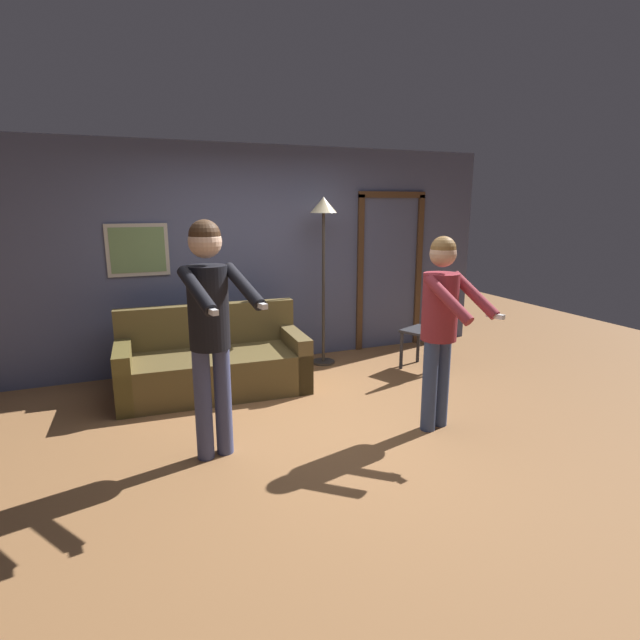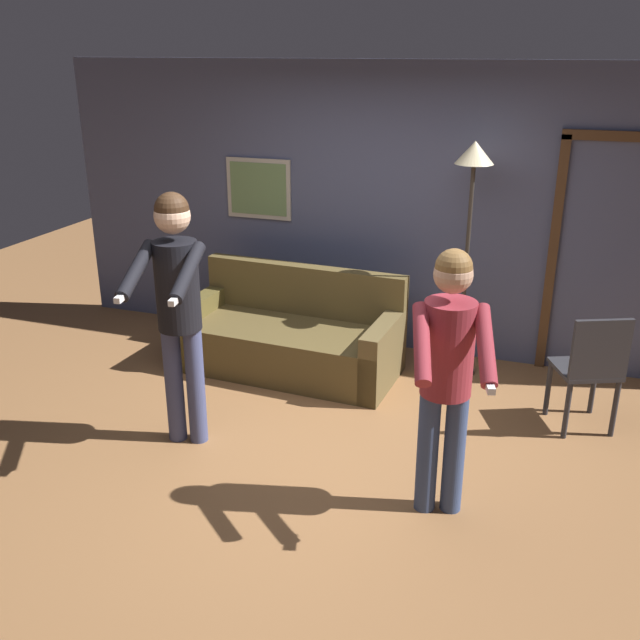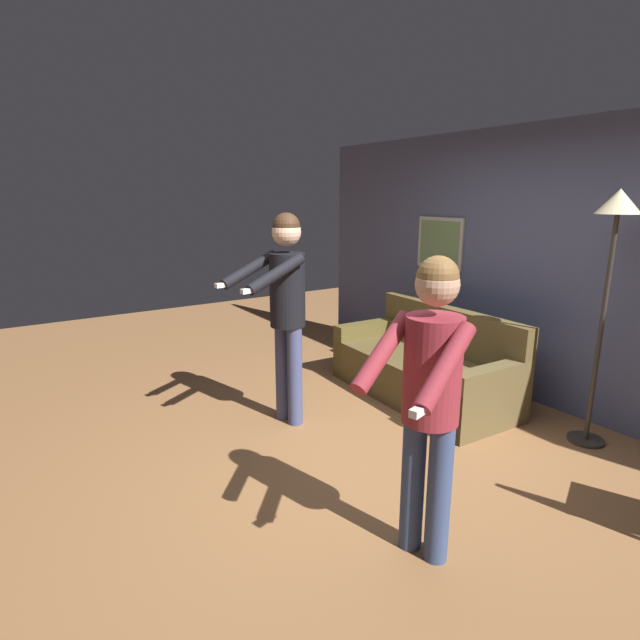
{
  "view_description": "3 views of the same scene",
  "coord_description": "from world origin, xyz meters",
  "px_view_note": "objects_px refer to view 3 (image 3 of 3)",
  "views": [
    {
      "loc": [
        -1.49,
        -3.74,
        1.93
      ],
      "look_at": [
        -0.0,
        -0.13,
        1.01
      ],
      "focal_mm": 28.0,
      "sensor_mm": 36.0,
      "label": 1
    },
    {
      "loc": [
        1.54,
        -4.12,
        2.7
      ],
      "look_at": [
        0.19,
        -0.27,
        1.13
      ],
      "focal_mm": 40.0,
      "sensor_mm": 36.0,
      "label": 2
    },
    {
      "loc": [
        2.69,
        -2.17,
        1.95
      ],
      "look_at": [
        -0.14,
        -0.29,
        1.1
      ],
      "focal_mm": 28.0,
      "sensor_mm": 36.0,
      "label": 3
    }
  ],
  "objects_px": {
    "torchiere_lamp": "(614,239)",
    "person_standing_right": "(430,385)",
    "couch": "(424,369)",
    "person_standing_left": "(286,298)"
  },
  "relations": [
    {
      "from": "couch",
      "to": "person_standing_right",
      "type": "bearing_deg",
      "value": -45.32
    },
    {
      "from": "torchiere_lamp",
      "to": "person_standing_left",
      "type": "relative_size",
      "value": 1.1
    },
    {
      "from": "torchiere_lamp",
      "to": "person_standing_right",
      "type": "bearing_deg",
      "value": -84.41
    },
    {
      "from": "couch",
      "to": "person_standing_right",
      "type": "xyz_separation_m",
      "value": [
        1.63,
        -1.65,
        0.73
      ]
    },
    {
      "from": "couch",
      "to": "torchiere_lamp",
      "type": "bearing_deg",
      "value": 16.39
    },
    {
      "from": "person_standing_left",
      "to": "person_standing_right",
      "type": "xyz_separation_m",
      "value": [
        1.88,
        -0.22,
        -0.12
      ]
    },
    {
      "from": "torchiere_lamp",
      "to": "person_standing_right",
      "type": "relative_size",
      "value": 1.2
    },
    {
      "from": "person_standing_right",
      "to": "torchiere_lamp",
      "type": "bearing_deg",
      "value": 95.59
    },
    {
      "from": "torchiere_lamp",
      "to": "person_standing_left",
      "type": "xyz_separation_m",
      "value": [
        -1.68,
        -1.84,
        -0.52
      ]
    },
    {
      "from": "couch",
      "to": "person_standing_left",
      "type": "height_order",
      "value": "person_standing_left"
    }
  ]
}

